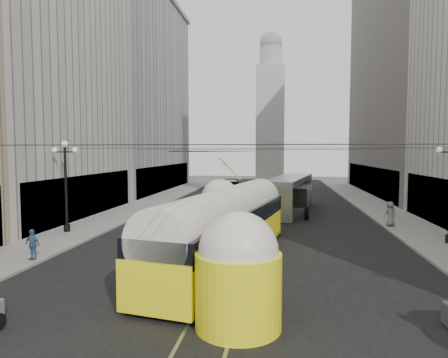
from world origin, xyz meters
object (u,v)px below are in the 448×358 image
(streetcar, at_px, (226,227))
(pedestrian_sidewalk_left, at_px, (32,244))
(city_bus, at_px, (289,193))
(pedestrian_sidewalk_right, at_px, (390,214))
(pedestrian_crossing_a, at_px, (191,301))

(streetcar, relative_size, pedestrian_sidewalk_left, 10.93)
(city_bus, relative_size, pedestrian_sidewalk_right, 7.23)
(pedestrian_sidewalk_left, bearing_deg, pedestrian_sidewalk_right, 44.75)
(streetcar, bearing_deg, pedestrian_sidewalk_left, -173.09)
(streetcar, bearing_deg, pedestrian_crossing_a, -91.63)
(city_bus, bearing_deg, pedestrian_crossing_a, -98.47)
(streetcar, distance_m, pedestrian_crossing_a, 7.32)
(pedestrian_sidewalk_right, bearing_deg, pedestrian_sidewalk_left, 13.13)
(city_bus, distance_m, pedestrian_sidewalk_left, 24.03)
(streetcar, xyz_separation_m, pedestrian_sidewalk_right, (11.00, 11.23, -0.83))
(streetcar, height_order, pedestrian_sidewalk_left, streetcar)
(pedestrian_sidewalk_right, xyz_separation_m, pedestrian_sidewalk_left, (-21.00, -12.44, -0.13))
(streetcar, height_order, city_bus, streetcar)
(city_bus, distance_m, pedestrian_crossing_a, 26.08)
(city_bus, height_order, pedestrian_sidewalk_left, city_bus)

